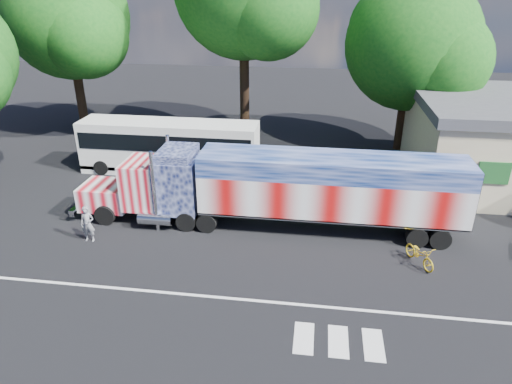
# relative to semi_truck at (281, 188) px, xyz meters

# --- Properties ---
(ground) EXTENTS (100.00, 100.00, 0.00)m
(ground) POSITION_rel_semi_truck_xyz_m (-1.23, -3.13, -2.16)
(ground) COLOR black
(lane_markings) EXTENTS (30.00, 2.67, 0.01)m
(lane_markings) POSITION_rel_semi_truck_xyz_m (0.48, -6.90, -2.15)
(lane_markings) COLOR silver
(lane_markings) RESTS_ON ground
(semi_truck) EXTENTS (19.66, 3.11, 4.19)m
(semi_truck) POSITION_rel_semi_truck_xyz_m (0.00, 0.00, 0.00)
(semi_truck) COLOR black
(semi_truck) RESTS_ON ground
(coach_bus) EXTENTS (11.43, 2.66, 3.33)m
(coach_bus) POSITION_rel_semi_truck_xyz_m (-7.78, 6.41, -0.43)
(coach_bus) COLOR silver
(coach_bus) RESTS_ON ground
(woman) EXTENTS (0.69, 0.47, 1.82)m
(woman) POSITION_rel_semi_truck_xyz_m (-8.96, -2.71, -1.25)
(woman) COLOR slate
(woman) RESTS_ON ground
(bicycle) EXTENTS (1.46, 2.00, 1.00)m
(bicycle) POSITION_rel_semi_truck_xyz_m (6.40, -2.57, -1.66)
(bicycle) COLOR gold
(bicycle) RESTS_ON ground
(tree_nw_a) EXTENTS (9.42, 8.97, 13.49)m
(tree_nw_a) POSITION_rel_semi_truck_xyz_m (-16.87, 12.92, 6.79)
(tree_nw_a) COLOR black
(tree_nw_a) RESTS_ON ground
(tree_ne_a) EXTENTS (9.49, 9.04, 12.03)m
(tree_ne_a) POSITION_rel_semi_truck_xyz_m (7.79, 13.06, 5.31)
(tree_ne_a) COLOR black
(tree_ne_a) RESTS_ON ground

